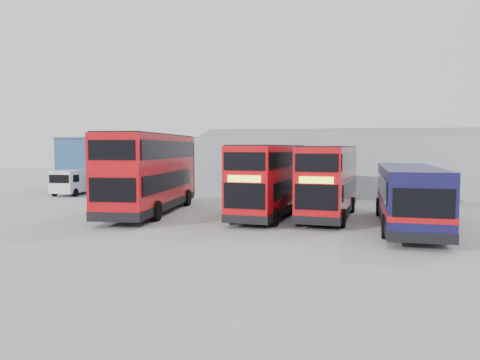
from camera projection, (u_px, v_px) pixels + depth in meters
ground_plane at (249, 226)px, 24.67m from camera, size 120.00×120.00×0.00m
office_block at (135, 164)px, 44.67m from camera, size 12.30×8.32×5.12m
maintenance_shed at (371, 164)px, 42.66m from camera, size 30.50×12.00×5.89m
double_decker_left at (150, 174)px, 29.39m from camera, size 3.44×11.94×5.00m
double_decker_centre at (270, 181)px, 28.13m from camera, size 3.85×10.39×4.30m
double_decker_right at (329, 182)px, 27.75m from camera, size 3.71×10.21×4.23m
single_decker_blue at (408, 198)px, 24.09m from camera, size 3.50×11.87×3.18m
panel_van at (75, 181)px, 41.17m from camera, size 2.21×5.07×2.20m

